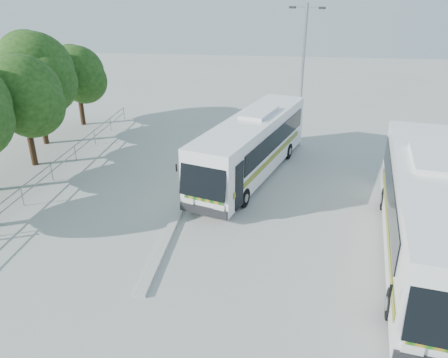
# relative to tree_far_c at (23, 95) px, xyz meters

# --- Properties ---
(ground) EXTENTS (100.00, 100.00, 0.00)m
(ground) POSITION_rel_tree_far_c_xyz_m (12.12, -5.10, -4.26)
(ground) COLOR #ADADA7
(ground) RESTS_ON ground
(kerb_divider) EXTENTS (0.40, 16.00, 0.15)m
(kerb_divider) POSITION_rel_tree_far_c_xyz_m (9.82, -3.10, -4.18)
(kerb_divider) COLOR #B2B2AD
(kerb_divider) RESTS_ON ground
(railing) EXTENTS (0.06, 22.00, 1.00)m
(railing) POSITION_rel_tree_far_c_xyz_m (2.12, -1.10, -3.52)
(railing) COLOR gray
(railing) RESTS_ON ground
(tree_far_c) EXTENTS (4.97, 4.69, 6.49)m
(tree_far_c) POSITION_rel_tree_far_c_xyz_m (0.00, 0.00, 0.00)
(tree_far_c) COLOR #382314
(tree_far_c) RESTS_ON ground
(tree_far_d) EXTENTS (5.62, 5.30, 7.33)m
(tree_far_d) POSITION_rel_tree_far_c_xyz_m (-1.19, 3.70, 0.56)
(tree_far_d) COLOR #382314
(tree_far_d) RESTS_ON ground
(tree_far_e) EXTENTS (4.54, 4.28, 5.92)m
(tree_far_e) POSITION_rel_tree_far_c_xyz_m (-0.51, 8.20, -0.37)
(tree_far_e) COLOR #382314
(tree_far_e) RESTS_ON ground
(coach_main) EXTENTS (5.92, 12.07, 3.31)m
(coach_main) POSITION_rel_tree_far_c_xyz_m (12.94, 0.05, -2.45)
(coach_main) COLOR white
(coach_main) RESTS_ON ground
(coach_adjacent) EXTENTS (4.86, 13.38, 3.64)m
(coach_adjacent) POSITION_rel_tree_far_c_xyz_m (20.12, -7.18, -2.26)
(coach_adjacent) COLOR white
(coach_adjacent) RESTS_ON ground
(lamppost) EXTENTS (2.14, 0.84, 8.93)m
(lamppost) POSITION_rel_tree_far_c_xyz_m (15.71, 5.44, 0.67)
(lamppost) COLOR #999BA1
(lamppost) RESTS_ON ground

